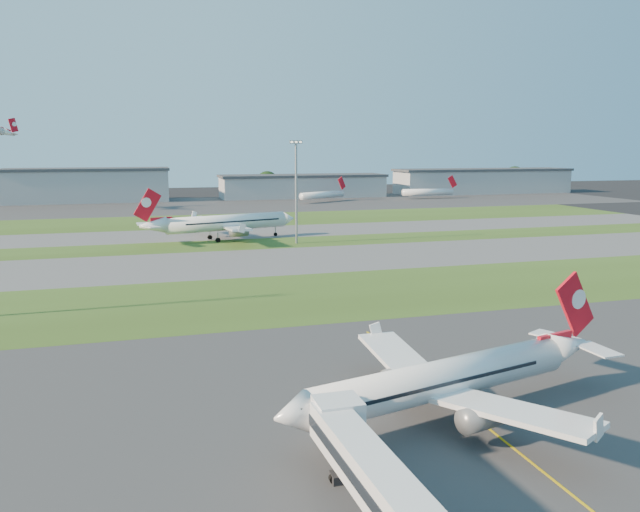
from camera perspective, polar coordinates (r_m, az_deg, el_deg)
name	(u,v)px	position (r m, az deg, el deg)	size (l,w,h in m)	color
ground	(436,437)	(55.11, 10.58, -15.97)	(700.00, 700.00, 0.00)	black
apron_near	(436,437)	(55.11, 10.58, -15.97)	(300.00, 70.00, 0.01)	#333335
grass_strip_a	(291,297)	(101.63, -2.69, -3.76)	(300.00, 34.00, 0.01)	#324818
taxiway_a	(254,262)	(133.26, -6.01, -0.55)	(300.00, 32.00, 0.01)	#515154
grass_strip_b	(237,245)	(157.61, -7.63, 1.02)	(300.00, 18.00, 0.01)	#324818
taxiway_b	(225,233)	(179.18, -8.69, 2.05)	(300.00, 26.00, 0.01)	#515154
grass_strip_c	(212,221)	(211.70, -9.88, 3.20)	(300.00, 40.00, 0.01)	#324818
apron_far	(196,205)	(271.12, -11.30, 4.57)	(400.00, 80.00, 0.01)	#333335
yellow_line	(489,430)	(57.37, 15.20, -15.08)	(0.25, 60.00, 0.02)	gold
airliner_parked	(445,380)	(57.14, 11.37, -11.03)	(33.05, 27.70, 10.49)	white
airliner_taxiing	(226,223)	(165.86, -8.61, 2.99)	(39.93, 33.51, 12.72)	white
mini_jet_near	(323,195)	(281.74, 0.24, 5.62)	(25.72, 15.64, 9.48)	white
mini_jet_far	(428,192)	(305.21, 9.86, 5.80)	(28.60, 3.35, 9.48)	white
light_mast_centre	(296,185)	(157.02, -2.19, 6.51)	(3.20, 0.70, 25.80)	gray
hangar_west	(87,185)	(300.35, -20.49, 6.10)	(71.40, 23.00, 15.20)	#919398
hangar_east	(303,186)	(309.62, -1.58, 6.43)	(81.60, 23.00, 11.20)	#919398
hangar_far_east	(483,181)	(348.44, 14.65, 6.66)	(96.90, 23.00, 13.20)	#919398
tree_mid_west	(145,187)	(310.64, -15.70, 6.12)	(9.90, 9.90, 10.80)	black
tree_mid_east	(267,182)	(319.81, -4.84, 6.72)	(11.55, 11.55, 12.60)	black
tree_east	(405,182)	(340.76, 7.77, 6.74)	(10.45, 10.45, 11.40)	black
tree_far_east	(514,177)	(377.87, 17.35, 6.88)	(12.65, 12.65, 13.80)	black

